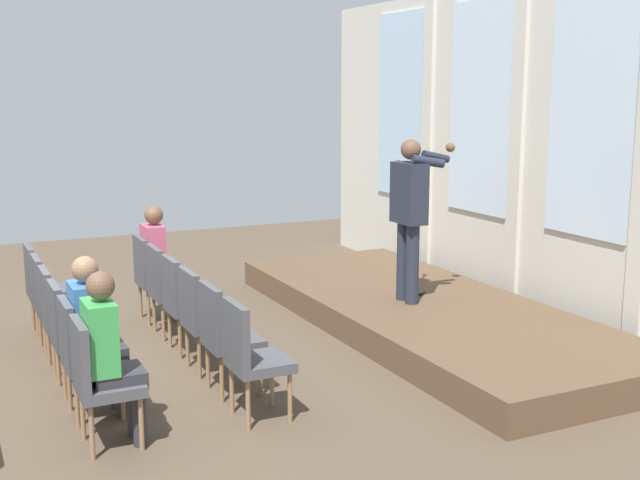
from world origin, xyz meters
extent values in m
plane|color=brown|center=(0.00, 0.00, 0.00)|extent=(13.93, 13.93, 0.00)
cube|color=beige|center=(0.00, 5.36, 1.86)|extent=(9.05, 0.10, 3.72)
cube|color=silver|center=(-2.71, 5.30, 2.29)|extent=(1.13, 0.04, 2.51)
cube|color=beige|center=(-2.00, 5.30, 1.86)|extent=(0.20, 0.08, 3.72)
cube|color=silver|center=(-0.90, 5.30, 2.29)|extent=(1.13, 0.04, 2.51)
cube|color=beige|center=(-0.19, 5.30, 1.86)|extent=(0.20, 0.08, 3.72)
cube|color=silver|center=(0.90, 5.30, 2.29)|extent=(1.13, 0.04, 2.51)
cube|color=brown|center=(0.00, 4.01, 0.15)|extent=(5.38, 2.10, 0.29)
cylinder|color=#232838|center=(-0.15, 3.81, 0.71)|extent=(0.14, 0.14, 0.84)
cylinder|color=#232838|center=(0.03, 3.81, 0.71)|extent=(0.14, 0.14, 0.84)
cube|color=#232838|center=(-0.06, 3.81, 1.45)|extent=(0.42, 0.22, 0.63)
cube|color=maroon|center=(-0.06, 3.92, 1.52)|extent=(0.06, 0.01, 0.38)
sphere|color=brown|center=(-0.06, 3.82, 1.90)|extent=(0.21, 0.21, 0.21)
cylinder|color=#232838|center=(-0.30, 3.89, 1.55)|extent=(0.09, 0.28, 0.45)
cylinder|color=#232838|center=(0.08, 3.94, 1.78)|extent=(0.15, 0.36, 0.15)
cylinder|color=#232838|center=(0.02, 4.07, 1.82)|extent=(0.11, 0.34, 0.15)
sphere|color=brown|center=(-0.10, 4.34, 1.90)|extent=(0.10, 0.10, 0.10)
cylinder|color=black|center=(-0.34, 4.05, 0.31)|extent=(0.28, 0.28, 0.03)
cylinder|color=black|center=(-0.34, 4.05, 1.05)|extent=(0.02, 0.02, 1.45)
sphere|color=#262626|center=(-0.34, 4.05, 1.81)|extent=(0.07, 0.07, 0.07)
cylinder|color=olive|center=(-1.33, 1.69, 0.20)|extent=(0.04, 0.04, 0.40)
cylinder|color=olive|center=(-1.69, 1.69, 0.20)|extent=(0.04, 0.04, 0.40)
cylinder|color=olive|center=(-1.33, 1.35, 0.20)|extent=(0.04, 0.04, 0.40)
cylinder|color=olive|center=(-1.69, 1.35, 0.20)|extent=(0.04, 0.04, 0.40)
cube|color=#47474C|center=(-1.51, 1.52, 0.44)|extent=(0.46, 0.44, 0.08)
cube|color=#47474C|center=(-1.51, 1.33, 0.71)|extent=(0.46, 0.06, 0.46)
cylinder|color=#2D2D33|center=(-1.60, 1.70, 0.22)|extent=(0.10, 0.10, 0.44)
cylinder|color=#2D2D33|center=(-1.42, 1.70, 0.22)|extent=(0.10, 0.10, 0.44)
cube|color=#2D2D33|center=(-1.51, 1.58, 0.50)|extent=(0.34, 0.36, 0.12)
cube|color=#B24C66|center=(-1.51, 1.47, 0.81)|extent=(0.36, 0.20, 0.50)
sphere|color=brown|center=(-1.51, 1.49, 1.17)|extent=(0.20, 0.20, 0.20)
cylinder|color=olive|center=(-0.72, 1.69, 0.20)|extent=(0.04, 0.04, 0.40)
cylinder|color=olive|center=(-1.08, 1.69, 0.20)|extent=(0.04, 0.04, 0.40)
cylinder|color=olive|center=(-0.72, 1.35, 0.20)|extent=(0.04, 0.04, 0.40)
cylinder|color=olive|center=(-1.08, 1.35, 0.20)|extent=(0.04, 0.04, 0.40)
cube|color=#47474C|center=(-0.90, 1.52, 0.44)|extent=(0.46, 0.44, 0.08)
cube|color=#47474C|center=(-0.90, 1.33, 0.71)|extent=(0.46, 0.06, 0.46)
cylinder|color=olive|center=(-0.12, 1.69, 0.20)|extent=(0.04, 0.04, 0.40)
cylinder|color=olive|center=(-0.48, 1.69, 0.20)|extent=(0.04, 0.04, 0.40)
cylinder|color=olive|center=(-0.12, 1.35, 0.20)|extent=(0.04, 0.04, 0.40)
cylinder|color=olive|center=(-0.48, 1.35, 0.20)|extent=(0.04, 0.04, 0.40)
cube|color=#47474C|center=(-0.30, 1.52, 0.44)|extent=(0.46, 0.44, 0.08)
cube|color=#47474C|center=(-0.30, 1.33, 0.71)|extent=(0.46, 0.06, 0.46)
cylinder|color=olive|center=(0.48, 1.69, 0.20)|extent=(0.04, 0.04, 0.40)
cylinder|color=olive|center=(0.12, 1.69, 0.20)|extent=(0.04, 0.04, 0.40)
cylinder|color=olive|center=(0.48, 1.35, 0.20)|extent=(0.04, 0.04, 0.40)
cylinder|color=olive|center=(0.12, 1.35, 0.20)|extent=(0.04, 0.04, 0.40)
cube|color=#47474C|center=(0.30, 1.52, 0.44)|extent=(0.46, 0.44, 0.08)
cube|color=#47474C|center=(0.30, 1.33, 0.71)|extent=(0.46, 0.06, 0.46)
cylinder|color=olive|center=(1.08, 1.69, 0.20)|extent=(0.04, 0.04, 0.40)
cylinder|color=olive|center=(0.72, 1.69, 0.20)|extent=(0.04, 0.04, 0.40)
cylinder|color=olive|center=(1.08, 1.35, 0.20)|extent=(0.04, 0.04, 0.40)
cylinder|color=olive|center=(0.72, 1.35, 0.20)|extent=(0.04, 0.04, 0.40)
cube|color=#47474C|center=(0.90, 1.52, 0.44)|extent=(0.46, 0.44, 0.08)
cube|color=#47474C|center=(0.90, 1.33, 0.71)|extent=(0.46, 0.06, 0.46)
cylinder|color=olive|center=(1.69, 1.69, 0.20)|extent=(0.04, 0.04, 0.40)
cylinder|color=olive|center=(1.33, 1.69, 0.20)|extent=(0.04, 0.04, 0.40)
cylinder|color=olive|center=(1.69, 1.35, 0.20)|extent=(0.04, 0.04, 0.40)
cylinder|color=olive|center=(1.33, 1.35, 0.20)|extent=(0.04, 0.04, 0.40)
cube|color=#47474C|center=(1.51, 1.52, 0.44)|extent=(0.46, 0.44, 0.08)
cube|color=#47474C|center=(1.51, 1.33, 0.71)|extent=(0.46, 0.06, 0.46)
cylinder|color=olive|center=(-1.33, 0.55, 0.20)|extent=(0.04, 0.04, 0.40)
cylinder|color=olive|center=(-1.69, 0.55, 0.20)|extent=(0.04, 0.04, 0.40)
cylinder|color=olive|center=(-1.33, 0.21, 0.20)|extent=(0.04, 0.04, 0.40)
cylinder|color=olive|center=(-1.69, 0.21, 0.20)|extent=(0.04, 0.04, 0.40)
cube|color=#47474C|center=(-1.51, 0.38, 0.44)|extent=(0.46, 0.44, 0.08)
cube|color=#47474C|center=(-1.51, 0.19, 0.71)|extent=(0.46, 0.06, 0.46)
cylinder|color=olive|center=(-0.72, 0.55, 0.20)|extent=(0.04, 0.04, 0.40)
cylinder|color=olive|center=(-1.08, 0.55, 0.20)|extent=(0.04, 0.04, 0.40)
cylinder|color=olive|center=(-0.72, 0.21, 0.20)|extent=(0.04, 0.04, 0.40)
cylinder|color=olive|center=(-1.08, 0.21, 0.20)|extent=(0.04, 0.04, 0.40)
cube|color=#47474C|center=(-0.90, 0.38, 0.44)|extent=(0.46, 0.44, 0.08)
cube|color=#47474C|center=(-0.90, 0.19, 0.71)|extent=(0.46, 0.06, 0.46)
cylinder|color=olive|center=(-0.12, 0.55, 0.20)|extent=(0.04, 0.04, 0.40)
cylinder|color=olive|center=(-0.48, 0.55, 0.20)|extent=(0.04, 0.04, 0.40)
cylinder|color=olive|center=(-0.12, 0.21, 0.20)|extent=(0.04, 0.04, 0.40)
cylinder|color=olive|center=(-0.48, 0.21, 0.20)|extent=(0.04, 0.04, 0.40)
cube|color=#47474C|center=(-0.30, 0.38, 0.44)|extent=(0.46, 0.44, 0.08)
cube|color=#47474C|center=(-0.30, 0.19, 0.71)|extent=(0.46, 0.06, 0.46)
cylinder|color=olive|center=(0.48, 0.55, 0.20)|extent=(0.04, 0.04, 0.40)
cylinder|color=olive|center=(0.12, 0.55, 0.20)|extent=(0.04, 0.04, 0.40)
cylinder|color=olive|center=(0.48, 0.21, 0.20)|extent=(0.04, 0.04, 0.40)
cylinder|color=olive|center=(0.12, 0.21, 0.20)|extent=(0.04, 0.04, 0.40)
cube|color=#47474C|center=(0.30, 0.38, 0.44)|extent=(0.46, 0.44, 0.08)
cube|color=#47474C|center=(0.30, 0.19, 0.71)|extent=(0.46, 0.06, 0.46)
cylinder|color=olive|center=(1.08, 0.55, 0.20)|extent=(0.04, 0.04, 0.40)
cylinder|color=olive|center=(0.72, 0.55, 0.20)|extent=(0.04, 0.04, 0.40)
cylinder|color=olive|center=(1.08, 0.21, 0.20)|extent=(0.04, 0.04, 0.40)
cylinder|color=olive|center=(0.72, 0.21, 0.20)|extent=(0.04, 0.04, 0.40)
cube|color=#47474C|center=(0.90, 0.38, 0.44)|extent=(0.46, 0.44, 0.08)
cube|color=#47474C|center=(0.90, 0.19, 0.71)|extent=(0.46, 0.06, 0.46)
cylinder|color=#2D2D33|center=(0.81, 0.56, 0.22)|extent=(0.10, 0.10, 0.44)
cylinder|color=#2D2D33|center=(0.99, 0.56, 0.22)|extent=(0.10, 0.10, 0.44)
cube|color=#2D2D33|center=(0.90, 0.44, 0.50)|extent=(0.34, 0.36, 0.12)
cube|color=#3366A5|center=(0.90, 0.33, 0.81)|extent=(0.36, 0.20, 0.50)
sphere|color=#8C6647|center=(0.90, 0.35, 1.17)|extent=(0.20, 0.20, 0.20)
cylinder|color=olive|center=(1.69, 0.55, 0.20)|extent=(0.04, 0.04, 0.40)
cylinder|color=olive|center=(1.33, 0.55, 0.20)|extent=(0.04, 0.04, 0.40)
cylinder|color=olive|center=(1.69, 0.21, 0.20)|extent=(0.04, 0.04, 0.40)
cylinder|color=olive|center=(1.33, 0.21, 0.20)|extent=(0.04, 0.04, 0.40)
cube|color=#47474C|center=(1.51, 0.38, 0.44)|extent=(0.46, 0.44, 0.08)
cube|color=#47474C|center=(1.51, 0.19, 0.71)|extent=(0.46, 0.06, 0.46)
cylinder|color=#2D2D33|center=(1.42, 0.56, 0.22)|extent=(0.10, 0.10, 0.44)
cylinder|color=#2D2D33|center=(1.60, 0.56, 0.22)|extent=(0.10, 0.10, 0.44)
cube|color=#2D2D33|center=(1.51, 0.44, 0.50)|extent=(0.34, 0.36, 0.12)
cube|color=green|center=(1.51, 0.33, 0.81)|extent=(0.36, 0.20, 0.51)
sphere|color=brown|center=(1.51, 0.35, 1.18)|extent=(0.20, 0.20, 0.20)
camera|label=1|loc=(7.04, -0.64, 2.51)|focal=45.42mm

